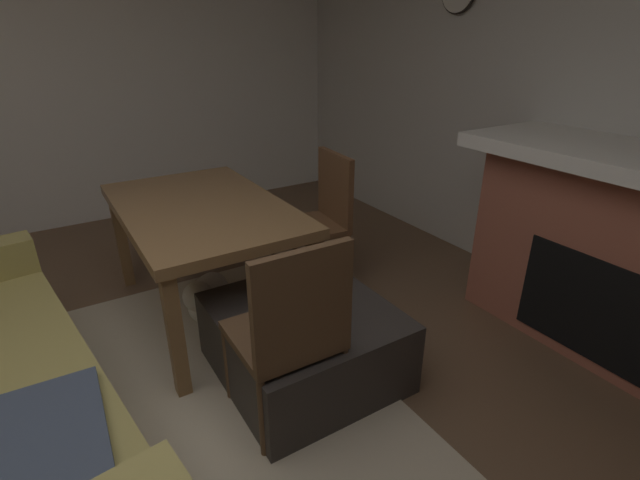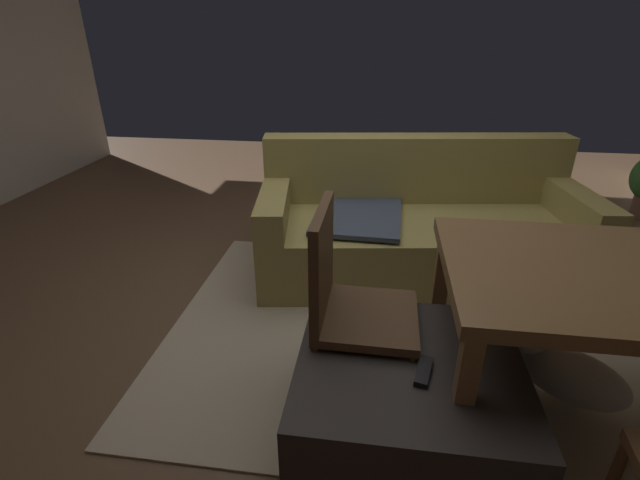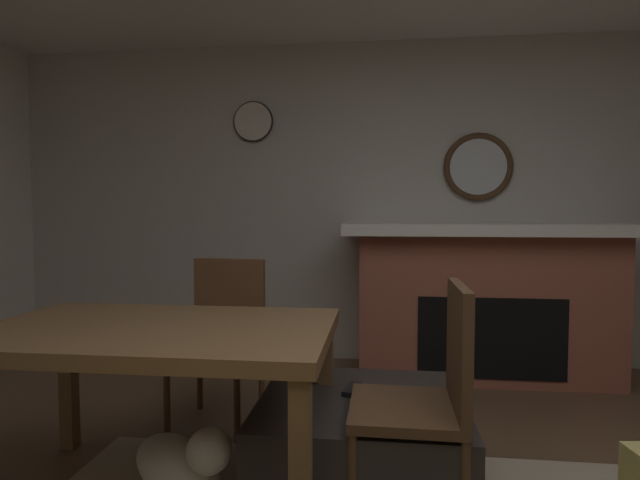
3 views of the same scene
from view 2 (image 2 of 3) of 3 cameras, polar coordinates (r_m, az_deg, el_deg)
floor at (r=2.89m, az=1.35°, el=-7.64°), size 8.28×8.28×0.00m
area_rug at (r=2.66m, az=10.05°, el=-11.27°), size 2.60×2.00×0.01m
couch at (r=3.18m, az=12.45°, el=1.49°), size 2.27×1.20×0.89m
ottoman_coffee_table at (r=2.00m, az=10.95°, el=-19.10°), size 0.89×0.84×0.39m
tv_remote at (r=1.81m, az=13.11°, el=-16.04°), size 0.08×0.17×0.02m
dining_table at (r=2.13m, az=35.02°, el=-5.31°), size 1.44×0.89×0.74m
dining_chair_west at (r=1.95m, az=3.40°, el=-7.33°), size 0.45×0.45×0.93m
small_dog at (r=2.37m, az=28.78°, el=-14.26°), size 0.53×0.44×0.33m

